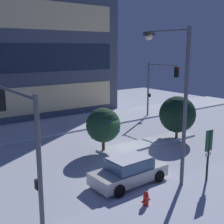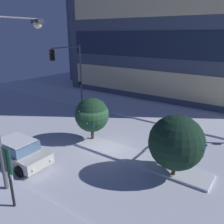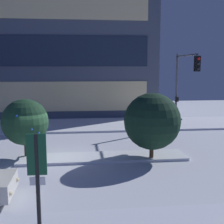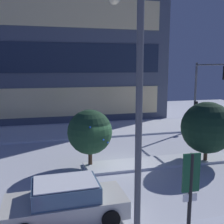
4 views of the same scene
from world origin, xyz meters
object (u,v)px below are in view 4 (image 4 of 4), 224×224
car_near (66,202)px  decorated_tree_median (90,132)px  street_lamp_arched (131,71)px  decorated_tree_left_of_median (207,128)px  traffic_light_corner_far_right (207,85)px  parking_info_sign (190,189)px

car_near → decorated_tree_median: (1.76, 5.03, 1.29)m
street_lamp_arched → decorated_tree_left_of_median: street_lamp_arched is taller
traffic_light_corner_far_right → decorated_tree_median: size_ratio=1.83×
car_near → street_lamp_arched: size_ratio=0.54×
decorated_tree_left_of_median → car_near: bearing=-154.4°
car_near → decorated_tree_median: bearing=69.3°
traffic_light_corner_far_right → decorated_tree_left_of_median: 7.34m
traffic_light_corner_far_right → street_lamp_arched: 15.22m
car_near → traffic_light_corner_far_right: bearing=37.8°
car_near → decorated_tree_median: size_ratio=1.39×
traffic_light_corner_far_right → decorated_tree_left_of_median: traffic_light_corner_far_right is taller
decorated_tree_median → parking_info_sign: bearing=-77.2°
car_near → parking_info_sign: 4.49m
street_lamp_arched → decorated_tree_left_of_median: size_ratio=2.34×
street_lamp_arched → decorated_tree_median: 7.12m
traffic_light_corner_far_right → decorated_tree_median: (-10.48, -4.95, -2.06)m
street_lamp_arched → decorated_tree_median: (-0.26, 6.24, -3.42)m
parking_info_sign → decorated_tree_median: decorated_tree_median is taller
parking_info_sign → traffic_light_corner_far_right: bearing=-34.3°
street_lamp_arched → parking_info_sign: size_ratio=2.74×
decorated_tree_median → decorated_tree_left_of_median: 6.74m
car_near → traffic_light_corner_far_right: traffic_light_corner_far_right is taller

